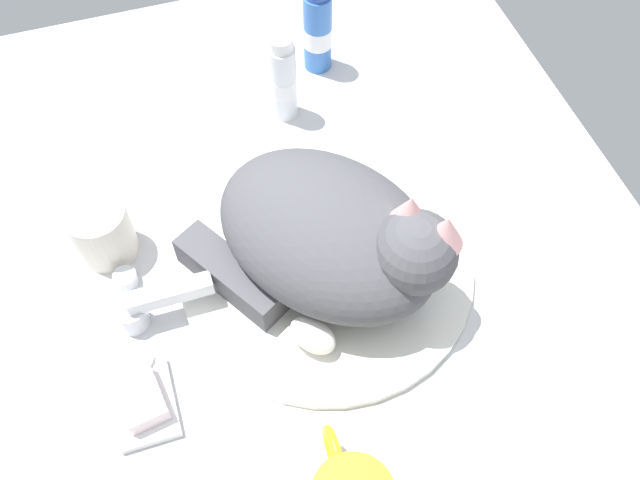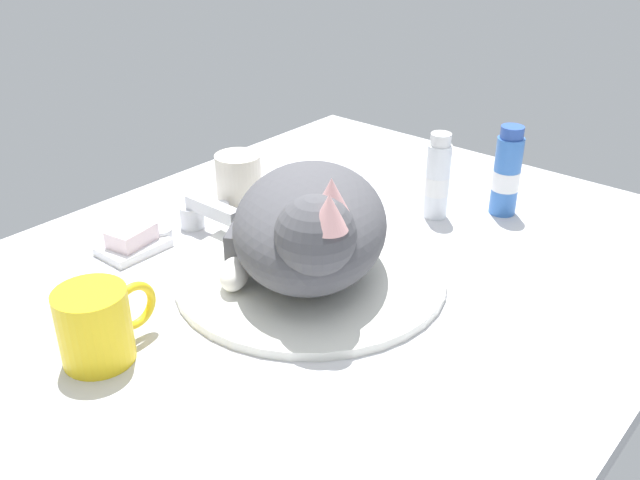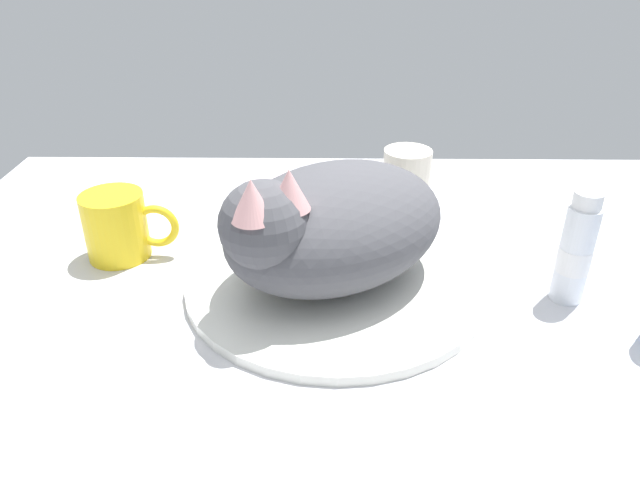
{
  "view_description": "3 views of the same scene",
  "coord_description": "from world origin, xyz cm",
  "px_view_note": "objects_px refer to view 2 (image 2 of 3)",
  "views": [
    {
      "loc": [
        -40.71,
        13.84,
        72.41
      ],
      "look_at": [
        0.29,
        0.76,
        6.56
      ],
      "focal_mm": 39.09,
      "sensor_mm": 36.0,
      "label": 1
    },
    {
      "loc": [
        -58.93,
        -51.24,
        47.22
      ],
      "look_at": [
        0.14,
        -1.47,
        6.15
      ],
      "focal_mm": 39.26,
      "sensor_mm": 36.0,
      "label": 2
    },
    {
      "loc": [
        -1.0,
        -59.89,
        39.12
      ],
      "look_at": [
        -1.84,
        3.14,
        4.32
      ],
      "focal_mm": 33.69,
      "sensor_mm": 36.0,
      "label": 3
    }
  ],
  "objects_px": {
    "coffee_mug": "(97,325)",
    "rinse_cup": "(239,178)",
    "soap_bar": "(132,235)",
    "mouthwash_bottle": "(507,174)",
    "toothpaste_bottle": "(438,179)",
    "faucet": "(199,215)",
    "cat": "(308,226)"
  },
  "relations": [
    {
      "from": "cat",
      "to": "mouthwash_bottle",
      "type": "xyz_separation_m",
      "value": [
        0.35,
        -0.09,
        -0.02
      ]
    },
    {
      "from": "rinse_cup",
      "to": "mouthwash_bottle",
      "type": "relative_size",
      "value": 0.56
    },
    {
      "from": "cat",
      "to": "toothpaste_bottle",
      "type": "relative_size",
      "value": 2.48
    },
    {
      "from": "rinse_cup",
      "to": "soap_bar",
      "type": "distance_m",
      "value": 0.21
    },
    {
      "from": "toothpaste_bottle",
      "to": "mouthwash_bottle",
      "type": "bearing_deg",
      "value": -43.06
    },
    {
      "from": "rinse_cup",
      "to": "mouthwash_bottle",
      "type": "bearing_deg",
      "value": -55.89
    },
    {
      "from": "coffee_mug",
      "to": "soap_bar",
      "type": "xyz_separation_m",
      "value": [
        0.17,
        0.17,
        -0.02
      ]
    },
    {
      "from": "cat",
      "to": "rinse_cup",
      "type": "bearing_deg",
      "value": 64.5
    },
    {
      "from": "faucet",
      "to": "toothpaste_bottle",
      "type": "distance_m",
      "value": 0.36
    },
    {
      "from": "cat",
      "to": "toothpaste_bottle",
      "type": "height_order",
      "value": "cat"
    },
    {
      "from": "faucet",
      "to": "coffee_mug",
      "type": "relative_size",
      "value": 1.17
    },
    {
      "from": "faucet",
      "to": "toothpaste_bottle",
      "type": "xyz_separation_m",
      "value": [
        0.26,
        -0.24,
        0.04
      ]
    },
    {
      "from": "rinse_cup",
      "to": "toothpaste_bottle",
      "type": "xyz_separation_m",
      "value": [
        0.15,
        -0.27,
        0.02
      ]
    },
    {
      "from": "soap_bar",
      "to": "toothpaste_bottle",
      "type": "xyz_separation_m",
      "value": [
        0.37,
        -0.26,
        0.04
      ]
    },
    {
      "from": "coffee_mug",
      "to": "rinse_cup",
      "type": "distance_m",
      "value": 0.42
    },
    {
      "from": "toothpaste_bottle",
      "to": "faucet",
      "type": "bearing_deg",
      "value": 137.76
    },
    {
      "from": "coffee_mug",
      "to": "mouthwash_bottle",
      "type": "distance_m",
      "value": 0.64
    },
    {
      "from": "cat",
      "to": "mouthwash_bottle",
      "type": "bearing_deg",
      "value": -14.63
    },
    {
      "from": "faucet",
      "to": "rinse_cup",
      "type": "distance_m",
      "value": 0.11
    },
    {
      "from": "cat",
      "to": "coffee_mug",
      "type": "xyz_separation_m",
      "value": [
        -0.26,
        0.07,
        -0.04
      ]
    },
    {
      "from": "coffee_mug",
      "to": "mouthwash_bottle",
      "type": "height_order",
      "value": "mouthwash_bottle"
    },
    {
      "from": "faucet",
      "to": "toothpaste_bottle",
      "type": "bearing_deg",
      "value": -42.24
    },
    {
      "from": "coffee_mug",
      "to": "mouthwash_bottle",
      "type": "xyz_separation_m",
      "value": [
        0.61,
        -0.16,
        0.02
      ]
    },
    {
      "from": "faucet",
      "to": "soap_bar",
      "type": "relative_size",
      "value": 2.25
    },
    {
      "from": "coffee_mug",
      "to": "rinse_cup",
      "type": "relative_size",
      "value": 1.52
    },
    {
      "from": "coffee_mug",
      "to": "rinse_cup",
      "type": "xyz_separation_m",
      "value": [
        0.38,
        0.18,
        -0.0
      ]
    },
    {
      "from": "soap_bar",
      "to": "mouthwash_bottle",
      "type": "bearing_deg",
      "value": -37.03
    },
    {
      "from": "rinse_cup",
      "to": "mouthwash_bottle",
      "type": "distance_m",
      "value": 0.41
    },
    {
      "from": "toothpaste_bottle",
      "to": "coffee_mug",
      "type": "bearing_deg",
      "value": 170.54
    },
    {
      "from": "cat",
      "to": "mouthwash_bottle",
      "type": "distance_m",
      "value": 0.36
    },
    {
      "from": "soap_bar",
      "to": "mouthwash_bottle",
      "type": "relative_size",
      "value": 0.44
    },
    {
      "from": "mouthwash_bottle",
      "to": "soap_bar",
      "type": "bearing_deg",
      "value": 142.97
    }
  ]
}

